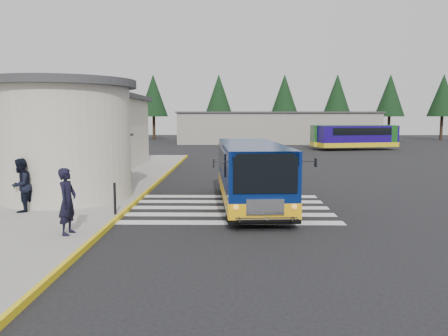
{
  "coord_description": "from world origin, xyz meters",
  "views": [
    {
      "loc": [
        -0.26,
        -17.26,
        3.45
      ],
      "look_at": [
        -0.5,
        -0.5,
        1.51
      ],
      "focal_mm": 35.0,
      "sensor_mm": 36.0,
      "label": 1
    }
  ],
  "objects_px": {
    "pedestrian_a": "(67,201)",
    "far_bus_a": "(357,136)",
    "far_bus_b": "(353,136)",
    "transit_bus": "(251,176)",
    "bollard": "(115,199)",
    "pedestrian_b": "(21,185)"
  },
  "relations": [
    {
      "from": "far_bus_a",
      "to": "pedestrian_a",
      "type": "bearing_deg",
      "value": 139.07
    },
    {
      "from": "transit_bus",
      "to": "bollard",
      "type": "height_order",
      "value": "transit_bus"
    },
    {
      "from": "pedestrian_a",
      "to": "transit_bus",
      "type": "bearing_deg",
      "value": -42.26
    },
    {
      "from": "pedestrian_a",
      "to": "pedestrian_b",
      "type": "relative_size",
      "value": 1.01
    },
    {
      "from": "pedestrian_a",
      "to": "pedestrian_b",
      "type": "xyz_separation_m",
      "value": [
        -2.74,
        2.94,
        -0.01
      ]
    },
    {
      "from": "pedestrian_b",
      "to": "far_bus_a",
      "type": "height_order",
      "value": "far_bus_a"
    },
    {
      "from": "pedestrian_b",
      "to": "bollard",
      "type": "distance_m",
      "value": 3.44
    },
    {
      "from": "transit_bus",
      "to": "far_bus_b",
      "type": "height_order",
      "value": "far_bus_b"
    },
    {
      "from": "pedestrian_b",
      "to": "far_bus_b",
      "type": "xyz_separation_m",
      "value": [
        20.61,
        32.48,
        0.38
      ]
    },
    {
      "from": "transit_bus",
      "to": "pedestrian_a",
      "type": "bearing_deg",
      "value": -141.3
    },
    {
      "from": "pedestrian_a",
      "to": "far_bus_a",
      "type": "relative_size",
      "value": 0.21
    },
    {
      "from": "transit_bus",
      "to": "pedestrian_b",
      "type": "bearing_deg",
      "value": -169.95
    },
    {
      "from": "far_bus_b",
      "to": "far_bus_a",
      "type": "bearing_deg",
      "value": -166.56
    },
    {
      "from": "pedestrian_a",
      "to": "bollard",
      "type": "relative_size",
      "value": 1.74
    },
    {
      "from": "bollard",
      "to": "far_bus_b",
      "type": "xyz_separation_m",
      "value": [
        17.21,
        32.86,
        0.78
      ]
    },
    {
      "from": "pedestrian_b",
      "to": "bollard",
      "type": "relative_size",
      "value": 1.73
    },
    {
      "from": "bollard",
      "to": "far_bus_b",
      "type": "bearing_deg",
      "value": 62.35
    },
    {
      "from": "transit_bus",
      "to": "pedestrian_a",
      "type": "relative_size",
      "value": 4.63
    },
    {
      "from": "pedestrian_b",
      "to": "bollard",
      "type": "height_order",
      "value": "pedestrian_b"
    },
    {
      "from": "pedestrian_a",
      "to": "pedestrian_b",
      "type": "distance_m",
      "value": 4.02
    },
    {
      "from": "pedestrian_b",
      "to": "pedestrian_a",
      "type": "bearing_deg",
      "value": 46.72
    },
    {
      "from": "far_bus_a",
      "to": "transit_bus",
      "type": "bearing_deg",
      "value": 143.57
    }
  ]
}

